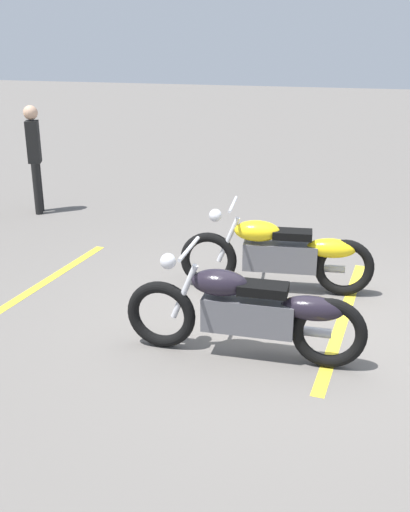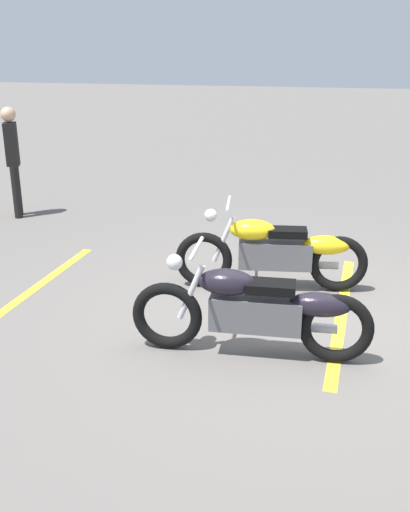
% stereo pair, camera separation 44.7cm
% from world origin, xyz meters
% --- Properties ---
extents(ground_plane, '(60.00, 60.00, 0.00)m').
position_xyz_m(ground_plane, '(0.00, 0.00, 0.00)').
color(ground_plane, '#66605B').
extents(motorcycle_bright_foreground, '(2.23, 0.65, 1.04)m').
position_xyz_m(motorcycle_bright_foreground, '(0.24, -0.81, 0.46)').
color(motorcycle_bright_foreground, black).
rests_on(motorcycle_bright_foreground, ground).
extents(motorcycle_dark_foreground, '(2.23, 0.62, 1.04)m').
position_xyz_m(motorcycle_dark_foreground, '(0.26, 0.80, 0.46)').
color(motorcycle_dark_foreground, black).
rests_on(motorcycle_dark_foreground, ground).
extents(bystander_near_row, '(0.28, 0.31, 1.77)m').
position_xyz_m(bystander_near_row, '(4.66, -2.96, 0.99)').
color(bystander_near_row, black).
rests_on(bystander_near_row, ground).
extents(parking_stripe_near, '(0.33, 3.20, 0.01)m').
position_xyz_m(parking_stripe_near, '(-0.54, -0.30, 0.00)').
color(parking_stripe_near, yellow).
rests_on(parking_stripe_near, ground).
extents(parking_stripe_mid, '(0.33, 3.20, 0.01)m').
position_xyz_m(parking_stripe_mid, '(3.02, -0.03, 0.00)').
color(parking_stripe_mid, yellow).
rests_on(parking_stripe_mid, ground).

